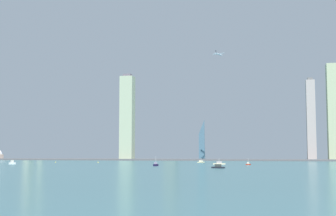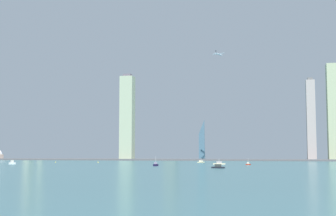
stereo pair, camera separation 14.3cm
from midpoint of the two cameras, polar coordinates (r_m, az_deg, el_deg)
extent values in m
plane|color=#36636B|center=(452.94, -11.96, -7.11)|extent=(6000.00, 6000.00, 0.00)
cube|color=#58585B|center=(927.65, 1.16, -6.11)|extent=(906.48, 60.01, 3.03)
cylinder|color=#ACB492|center=(1067.89, -14.75, -0.97)|extent=(12.81, 12.81, 183.77)
ellipsoid|color=slate|center=(1078.34, -14.63, 3.90)|extent=(44.55, 44.55, 15.38)
torus|color=#ACB492|center=(1077.52, -14.64, 3.62)|extent=(40.95, 40.95, 3.08)
cone|color=silver|center=(1088.44, -14.56, 6.81)|extent=(6.40, 6.40, 96.29)
cube|color=#A8B794|center=(955.17, -4.84, -1.20)|extent=(25.73, 22.49, 165.39)
cube|color=#615766|center=(964.88, -4.80, 3.85)|extent=(15.44, 13.49, 4.86)
cube|color=#47697F|center=(1010.26, 4.03, -2.00)|extent=(12.02, 13.95, 144.95)
cube|color=#505D6D|center=(1017.20, 4.01, 2.21)|extent=(7.21, 8.37, 4.55)
cube|color=beige|center=(1126.97, -16.03, -1.43)|extent=(14.03, 22.05, 172.96)
cube|color=#644D5A|center=(1136.45, -15.92, 3.20)|extent=(8.42, 13.23, 10.93)
cube|color=gray|center=(1031.70, 0.32, -1.64)|extent=(25.26, 26.37, 161.01)
cube|color=#625963|center=(1040.27, 0.32, 2.96)|extent=(15.15, 15.82, 5.88)
cube|color=#AA9E99|center=(933.53, 16.50, -1.40)|extent=(15.82, 22.57, 149.37)
cube|color=slate|center=(941.54, 16.38, 3.28)|extent=(9.49, 13.54, 4.75)
cube|color=#ADBA8F|center=(941.48, 19.03, -0.45)|extent=(25.84, 25.97, 179.20)
cube|color=black|center=(483.29, 5.92, -6.99)|extent=(13.78, 9.98, 1.41)
cube|color=#3A403F|center=(483.23, 5.92, -6.75)|extent=(6.61, 5.56, 2.58)
cube|color=#A92A18|center=(612.61, 9.43, -6.58)|extent=(6.40, 2.94, 1.26)
cube|color=silver|center=(612.57, 9.43, -6.41)|extent=(2.91, 1.74, 2.25)
cylinder|color=silver|center=(612.50, 9.42, -6.08)|extent=(0.24, 0.24, 4.77)
cube|color=#1B1438|center=(554.76, -1.46, -6.75)|extent=(5.08, 7.58, 2.16)
cube|color=#A594B3|center=(554.70, -1.46, -6.51)|extent=(2.89, 3.59, 2.39)
cylinder|color=silver|center=(554.62, -1.46, -6.04)|extent=(0.24, 0.24, 6.68)
cube|color=white|center=(672.23, -17.91, -6.22)|extent=(8.00, 8.67, 2.33)
cube|color=beige|center=(672.18, -17.91, -6.00)|extent=(4.15, 4.34, 2.98)
cube|color=beige|center=(634.23, 6.03, -6.56)|extent=(16.60, 8.78, 1.44)
cube|color=#A39C9F|center=(634.19, 6.03, -6.38)|extent=(7.63, 5.03, 2.52)
cylinder|color=silver|center=(634.13, 6.03, -6.10)|extent=(0.24, 0.24, 3.69)
cube|color=beige|center=(737.00, 3.92, -6.39)|extent=(9.43, 15.73, 1.31)
cube|color=beige|center=(736.97, 3.92, -6.26)|extent=(5.37, 7.33, 2.21)
cylinder|color=silver|center=(736.92, 3.92, -6.01)|extent=(0.24, 0.24, 4.23)
cone|color=yellow|center=(749.92, -8.25, -6.32)|extent=(1.42, 1.42, 1.58)
cone|color=yellow|center=(766.51, -13.12, -6.21)|extent=(1.12, 1.12, 1.64)
cylinder|color=silver|center=(885.40, 5.99, 6.32)|extent=(11.15, 22.38, 2.16)
sphere|color=silver|center=(895.35, 6.36, 6.19)|extent=(2.16, 2.16, 2.16)
cube|color=silver|center=(885.59, 5.99, 6.38)|extent=(23.21, 11.68, 0.50)
cube|color=silver|center=(877.13, 5.66, 6.45)|extent=(8.45, 4.86, 0.40)
cube|color=#2D333D|center=(877.80, 5.66, 6.65)|extent=(1.12, 1.74, 5.00)
camera|label=1|loc=(0.07, -90.00, 0.00)|focal=51.70mm
camera|label=2|loc=(0.07, 90.00, 0.00)|focal=51.70mm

